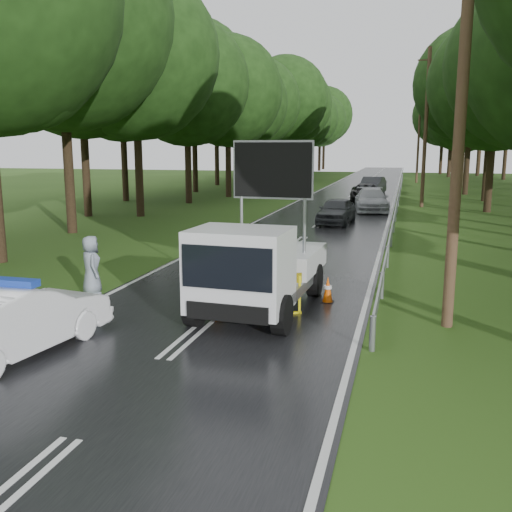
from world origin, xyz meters
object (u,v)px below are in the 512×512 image
(civilian, at_px, (275,270))
(queue_car_first, at_px, (336,211))
(work_truck, at_px, (257,268))
(queue_car_fourth, at_px, (372,186))
(queue_car_third, at_px, (366,193))
(officer, at_px, (249,253))
(barrier, at_px, (250,284))
(queue_car_second, at_px, (371,200))
(police_sedan, at_px, (16,321))

(civilian, distance_m, queue_car_first, 15.34)
(work_truck, distance_m, queue_car_fourth, 34.71)
(queue_car_third, bearing_deg, officer, -97.34)
(barrier, bearing_deg, civilian, 57.40)
(queue_car_first, bearing_deg, work_truck, -85.48)
(civilian, xyz_separation_m, queue_car_third, (0.30, 27.66, -0.19))
(officer, height_order, queue_car_second, officer)
(work_truck, height_order, queue_car_third, work_truck)
(civilian, relative_size, queue_car_third, 0.36)
(police_sedan, bearing_deg, queue_car_second, -92.15)
(police_sedan, bearing_deg, civilian, -119.93)
(civilian, height_order, queue_car_second, civilian)
(civilian, height_order, queue_car_fourth, civilian)
(queue_car_first, relative_size, queue_car_second, 0.83)
(police_sedan, relative_size, queue_car_first, 1.07)
(queue_car_first, bearing_deg, officer, -89.86)
(barrier, distance_m, officer, 3.47)
(queue_car_fourth, bearing_deg, queue_car_second, -79.40)
(queue_car_second, distance_m, queue_car_fourth, 12.02)
(work_truck, height_order, queue_car_fourth, work_truck)
(queue_car_first, relative_size, queue_car_fourth, 0.88)
(work_truck, distance_m, barrier, 0.45)
(work_truck, height_order, barrier, work_truck)
(work_truck, distance_m, officer, 3.22)
(work_truck, relative_size, barrier, 2.23)
(police_sedan, relative_size, work_truck, 0.82)
(work_truck, distance_m, civilian, 1.09)
(police_sedan, xyz_separation_m, officer, (2.64, 6.91, 0.16))
(officer, xyz_separation_m, queue_car_fourth, (1.65, 31.66, -0.10))
(police_sedan, distance_m, queue_car_fourth, 38.81)
(work_truck, relative_size, queue_car_fourth, 1.14)
(police_sedan, relative_size, queue_car_second, 0.89)
(work_truck, distance_m, queue_car_third, 28.71)
(queue_car_third, bearing_deg, queue_car_second, -86.60)
(work_truck, height_order, queue_car_second, work_truck)
(barrier, bearing_deg, officer, 85.69)
(queue_car_first, xyz_separation_m, queue_car_second, (1.37, 6.33, 0.02))
(officer, distance_m, queue_car_third, 25.71)
(police_sedan, relative_size, barrier, 1.83)
(officer, bearing_deg, police_sedan, 36.61)
(officer, bearing_deg, work_truck, 76.39)
(barrier, xyz_separation_m, queue_car_third, (0.60, 29.01, -0.12))
(officer, distance_m, queue_car_fourth, 31.71)
(officer, height_order, queue_car_fourth, officer)
(barrier, height_order, officer, officer)
(work_truck, bearing_deg, officer, 111.76)
(officer, xyz_separation_m, queue_car_first, (0.94, 13.34, -0.16))
(officer, bearing_deg, queue_car_second, -129.19)
(police_sedan, xyz_separation_m, queue_car_third, (4.18, 32.57, -0.03))
(work_truck, xyz_separation_m, queue_car_fourth, (0.61, 34.70, -0.34))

